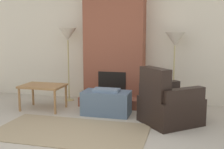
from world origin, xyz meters
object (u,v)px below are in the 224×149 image
at_px(ottoman, 106,102).
at_px(armchair, 167,106).
at_px(side_table, 43,88).
at_px(floor_lamp_right, 175,41).
at_px(floor_lamp_left, 68,36).

bearing_deg(ottoman, armchair, -12.99).
bearing_deg(side_table, floor_lamp_right, 18.16).
relative_size(side_table, floor_lamp_left, 0.52).
distance_m(armchair, floor_lamp_left, 2.74).
xyz_separation_m(ottoman, floor_lamp_right, (1.18, 0.84, 1.12)).
height_order(ottoman, armchair, armchair).
height_order(armchair, floor_lamp_right, floor_lamp_right).
xyz_separation_m(ottoman, armchair, (1.13, -0.26, 0.08)).
xyz_separation_m(side_table, floor_lamp_right, (2.49, 0.82, 0.91)).
relative_size(armchair, floor_lamp_right, 0.76).
relative_size(armchair, floor_lamp_left, 0.72).
height_order(armchair, floor_lamp_left, floor_lamp_left).
bearing_deg(side_table, floor_lamp_left, 76.24).
distance_m(ottoman, armchair, 1.16).
bearing_deg(floor_lamp_right, floor_lamp_left, 180.00).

